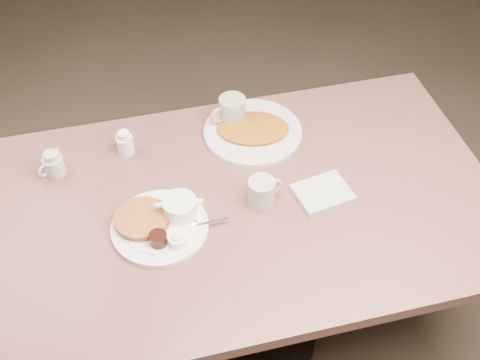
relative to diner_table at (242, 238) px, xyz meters
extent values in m
cube|color=#4C3F33|center=(0.00, 0.00, -0.59)|extent=(7.00, 8.00, 0.02)
cube|color=#84564C|center=(0.00, 0.00, 0.15)|extent=(1.50, 0.90, 0.04)
cylinder|color=black|center=(0.00, 0.00, -0.21)|extent=(0.14, 0.14, 0.69)
cylinder|color=black|center=(0.00, 0.00, -0.57)|extent=(0.56, 0.56, 0.03)
cylinder|color=white|center=(-0.24, -0.04, 0.18)|extent=(0.30, 0.30, 0.01)
cylinder|color=white|center=(-0.24, -0.04, 0.19)|extent=(0.22, 0.22, 0.00)
cylinder|color=#AC5F2F|center=(-0.29, -0.02, 0.19)|extent=(0.17, 0.17, 0.01)
cylinder|color=#AC5F2F|center=(-0.29, -0.02, 0.20)|extent=(0.17, 0.17, 0.01)
cylinder|color=white|center=(-0.18, -0.02, 0.21)|extent=(0.11, 0.11, 0.05)
cube|color=white|center=(-0.24, -0.01, 0.23)|extent=(0.02, 0.01, 0.01)
cube|color=white|center=(-0.13, -0.02, 0.23)|extent=(0.02, 0.01, 0.01)
ellipsoid|color=white|center=(-0.19, -0.01, 0.22)|extent=(0.05, 0.05, 0.03)
ellipsoid|color=white|center=(-0.17, -0.02, 0.22)|extent=(0.04, 0.04, 0.02)
cylinder|color=black|center=(-0.26, -0.11, 0.20)|extent=(0.05, 0.05, 0.04)
cylinder|color=white|center=(-0.21, -0.12, 0.20)|extent=(0.05, 0.05, 0.03)
ellipsoid|color=#FFEAC4|center=(-0.21, -0.12, 0.21)|extent=(0.03, 0.03, 0.02)
cube|color=white|center=(-0.11, -0.07, 0.19)|extent=(0.11, 0.01, 0.00)
ellipsoid|color=white|center=(-0.16, -0.06, 0.19)|extent=(0.04, 0.03, 0.01)
cylinder|color=#BCB49F|center=(0.05, -0.02, 0.21)|extent=(0.10, 0.10, 0.09)
cylinder|color=black|center=(0.05, -0.02, 0.25)|extent=(0.08, 0.08, 0.01)
torus|color=#BCB49F|center=(0.09, -0.01, 0.21)|extent=(0.06, 0.03, 0.06)
cube|color=beige|center=(0.24, -0.03, 0.18)|extent=(0.17, 0.15, 0.02)
cylinder|color=#B2A396|center=(0.05, 0.34, 0.22)|extent=(0.10, 0.10, 0.10)
torus|color=#B2A396|center=(0.01, 0.33, 0.22)|extent=(0.06, 0.03, 0.06)
cylinder|color=silver|center=(-0.52, 0.25, 0.20)|extent=(0.08, 0.08, 0.06)
cylinder|color=silver|center=(-0.52, 0.25, 0.24)|extent=(0.05, 0.05, 0.02)
cone|color=silver|center=(-0.50, 0.26, 0.24)|extent=(0.03, 0.03, 0.02)
torus|color=silver|center=(-0.54, 0.23, 0.20)|extent=(0.04, 0.03, 0.04)
cylinder|color=white|center=(-0.30, 0.29, 0.20)|extent=(0.07, 0.07, 0.06)
cylinder|color=white|center=(-0.30, 0.29, 0.24)|extent=(0.05, 0.05, 0.02)
cone|color=white|center=(-0.29, 0.27, 0.24)|extent=(0.03, 0.03, 0.02)
torus|color=white|center=(-0.32, 0.31, 0.20)|extent=(0.03, 0.03, 0.04)
cylinder|color=silver|center=(0.11, 0.27, 0.18)|extent=(0.39, 0.39, 0.01)
ellipsoid|color=#A96617|center=(0.11, 0.27, 0.19)|extent=(0.26, 0.22, 0.02)
camera|label=1|loc=(-0.29, -1.13, 1.49)|focal=45.62mm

